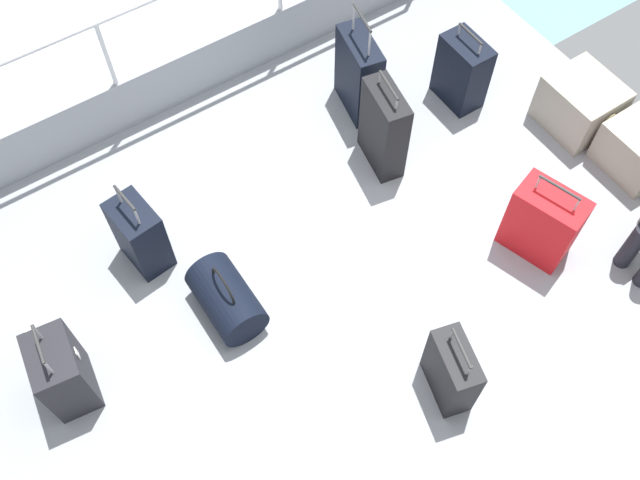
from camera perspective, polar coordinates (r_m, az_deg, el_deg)
ground_plane at (r=4.79m, az=3.90°, el=-4.11°), size 4.40×5.20×0.06m
gunwale_port at (r=5.70m, az=-9.14°, el=13.57°), size 0.06×5.20×0.45m
railing_port at (r=5.32m, az=-10.00°, el=17.74°), size 0.04×4.20×1.02m
sea_wake at (r=7.08m, az=-14.31°, el=16.98°), size 12.00×12.00×0.01m
cargo_crate_0 at (r=5.74m, az=20.09°, el=10.17°), size 0.55×0.46×0.41m
cargo_crate_1 at (r=5.63m, az=24.02°, el=6.60°), size 0.52×0.38×0.36m
suitcase_0 at (r=5.08m, az=5.12°, el=8.87°), size 0.45×0.26×0.79m
suitcase_2 at (r=4.32m, az=10.50°, el=-10.28°), size 0.41×0.28×0.62m
suitcase_3 at (r=4.89m, az=17.38°, el=1.33°), size 0.51×0.38×0.70m
suitcase_4 at (r=5.62m, az=11.29°, el=13.10°), size 0.39×0.25×0.66m
suitcase_5 at (r=4.78m, az=-14.21°, el=0.39°), size 0.37×0.28×0.72m
suitcase_6 at (r=4.49m, az=-19.91°, el=-9.93°), size 0.41×0.30×0.71m
suitcase_7 at (r=5.43m, az=3.11°, el=13.07°), size 0.49×0.29×0.88m
duffel_bag at (r=4.58m, az=-7.49°, el=-4.69°), size 0.53×0.32×0.47m
paper_cup at (r=4.93m, az=-22.19°, el=-6.69°), size 0.08×0.08×0.10m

